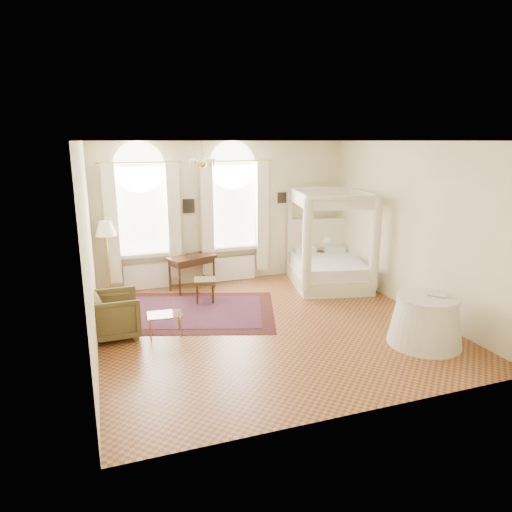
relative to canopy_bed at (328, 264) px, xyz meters
The scene contains 18 objects.
ground 2.88m from the canopy_bed, 140.03° to the right, with size 6.00×6.00×0.00m, color #93572A.
room_walls 3.19m from the canopy_bed, 140.03° to the right, with size 6.00×6.00×6.00m.
window_left 4.32m from the canopy_bed, 165.48° to the left, with size 1.62×0.27×3.29m.
window_right 2.44m from the canopy_bed, 151.85° to the left, with size 1.62×0.27×3.29m.
chandelier 3.95m from the canopy_bed, 168.60° to the right, with size 0.51×0.45×0.50m.
wall_pictures 2.76m from the canopy_bed, 151.08° to the left, with size 2.54×0.03×0.39m.
canopy_bed is the anchor object (origin of this frame).
nightstand 0.95m from the canopy_bed, 70.46° to the left, with size 0.43×0.39×0.61m, color #341D0E.
nightstand_lamp 1.14m from the canopy_bed, 66.66° to the left, with size 0.31×0.31×0.45m.
writing_desk 3.17m from the canopy_bed, 167.26° to the left, with size 1.17×0.89×0.78m.
laptop 3.16m from the canopy_bed, 168.63° to the left, with size 0.32×0.20×0.03m, color black.
stool 3.01m from the canopy_bed, behind, with size 0.51×0.51×0.50m.
armchair 5.07m from the canopy_bed, 163.77° to the right, with size 0.84×0.86×0.79m, color #4A3E1F.
coffee_table 4.38m from the canopy_bed, 157.65° to the right, with size 0.61×0.45×0.40m.
floor_lamp 5.02m from the canopy_bed, behind, with size 0.43×0.43×1.67m.
oriental_rug 3.47m from the canopy_bed, 168.03° to the right, with size 3.73×3.16×0.01m.
side_table 3.41m from the canopy_bed, 89.96° to the right, with size 1.21×1.21×0.82m.
book 3.50m from the canopy_bed, 88.09° to the right, with size 0.22×0.30×0.03m, color black.
Camera 1 is at (-2.81, -7.34, 3.30)m, focal length 32.00 mm.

